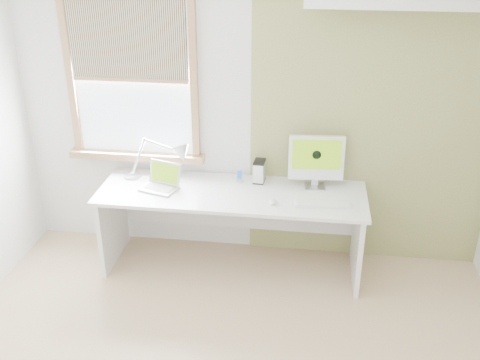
% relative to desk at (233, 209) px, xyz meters
% --- Properties ---
extents(room, '(4.04, 3.54, 2.64)m').
position_rel_desk_xyz_m(room, '(0.11, -1.44, 0.77)').
color(room, tan).
rests_on(room, ground).
extents(accent_wall, '(2.00, 0.02, 2.60)m').
position_rel_desk_xyz_m(accent_wall, '(1.11, 0.30, 0.77)').
color(accent_wall, olive).
rests_on(accent_wall, room).
extents(window, '(1.20, 0.14, 1.42)m').
position_rel_desk_xyz_m(window, '(-0.89, 0.27, 1.01)').
color(window, '#906744').
rests_on(window, room).
extents(desk, '(2.20, 0.70, 0.73)m').
position_rel_desk_xyz_m(desk, '(0.00, 0.00, 0.00)').
color(desk, white).
rests_on(desk, room).
extents(desk_lamp, '(0.65, 0.29, 0.36)m').
position_rel_desk_xyz_m(desk_lamp, '(-0.55, 0.17, 0.38)').
color(desk_lamp, silver).
rests_on(desk_lamp, desk).
extents(laptop, '(0.35, 0.31, 0.20)m').
position_rel_desk_xyz_m(laptop, '(-0.59, -0.06, 0.25)').
color(laptop, silver).
rests_on(laptop, desk).
extents(phone_dock, '(0.08, 0.08, 0.12)m').
position_rel_desk_xyz_m(phone_dock, '(0.04, 0.14, 0.23)').
color(phone_dock, silver).
rests_on(phone_dock, desk).
extents(external_drive, '(0.10, 0.15, 0.19)m').
position_rel_desk_xyz_m(external_drive, '(0.21, 0.17, 0.29)').
color(external_drive, silver).
rests_on(external_drive, desk).
extents(imac, '(0.46, 0.16, 0.45)m').
position_rel_desk_xyz_m(imac, '(0.67, 0.13, 0.44)').
color(imac, silver).
rests_on(imac, desk).
extents(keyboard, '(0.45, 0.15, 0.02)m').
position_rel_desk_xyz_m(keyboard, '(0.75, -0.20, 0.20)').
color(keyboard, white).
rests_on(keyboard, desk).
extents(mouse, '(0.06, 0.09, 0.03)m').
position_rel_desk_xyz_m(mouse, '(0.35, -0.22, 0.21)').
color(mouse, white).
rests_on(mouse, desk).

